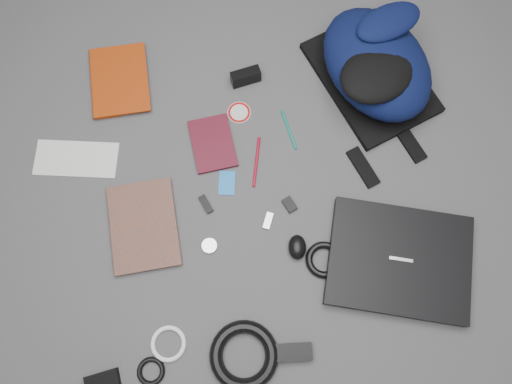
{
  "coord_description": "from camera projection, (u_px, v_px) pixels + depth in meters",
  "views": [
    {
      "loc": [
        -0.05,
        -0.41,
        1.43
      ],
      "look_at": [
        0.0,
        0.0,
        0.02
      ],
      "focal_mm": 35.0,
      "sensor_mm": 36.0,
      "label": 1
    }
  ],
  "objects": [
    {
      "name": "ground",
      "position": [
        256.0,
        194.0,
        1.49
      ],
      "size": [
        4.0,
        4.0,
        0.0
      ],
      "primitive_type": "plane",
      "color": "#4F4F51",
      "rests_on": "ground"
    },
    {
      "name": "comic_book",
      "position": [
        111.0,
        232.0,
        1.44
      ],
      "size": [
        0.21,
        0.27,
        0.02
      ],
      "primitive_type": "imported",
      "rotation": [
        0.0,
        0.0,
        0.05
      ],
      "color": "#BE570D",
      "rests_on": "ground"
    },
    {
      "name": "white_cable_coil",
      "position": [
        168.0,
        344.0,
        1.36
      ],
      "size": [
        0.13,
        0.13,
        0.01
      ],
      "primitive_type": "torus",
      "rotation": [
        0.0,
        0.0,
        0.4
      ],
      "color": "white",
      "rests_on": "ground"
    },
    {
      "name": "power_brick",
      "position": [
        291.0,
        352.0,
        1.35
      ],
      "size": [
        0.11,
        0.06,
        0.03
      ],
      "primitive_type": "cube",
      "rotation": [
        0.0,
        0.0,
        -0.08
      ],
      "color": "black",
      "rests_on": "ground"
    },
    {
      "name": "textbook_red",
      "position": [
        91.0,
        85.0,
        1.57
      ],
      "size": [
        0.19,
        0.25,
        0.03
      ],
      "primitive_type": "imported",
      "rotation": [
        0.0,
        0.0,
        0.02
      ],
      "color": "#912B08",
      "rests_on": "ground"
    },
    {
      "name": "usb_silver",
      "position": [
        268.0,
        221.0,
        1.46
      ],
      "size": [
        0.04,
        0.05,
        0.01
      ],
      "primitive_type": "cube",
      "rotation": [
        0.0,
        0.0,
        -0.41
      ],
      "color": "#A8A8AA",
      "rests_on": "ground"
    },
    {
      "name": "usb_black",
      "position": [
        206.0,
        204.0,
        1.47
      ],
      "size": [
        0.04,
        0.06,
        0.01
      ],
      "primitive_type": "cube",
      "rotation": [
        0.0,
        0.0,
        0.4
      ],
      "color": "black",
      "rests_on": "ground"
    },
    {
      "name": "compact_camera",
      "position": [
        246.0,
        77.0,
        1.57
      ],
      "size": [
        0.1,
        0.05,
        0.05
      ],
      "primitive_type": "cube",
      "rotation": [
        0.0,
        0.0,
        0.19
      ],
      "color": "black",
      "rests_on": "ground"
    },
    {
      "name": "id_badge",
      "position": [
        227.0,
        183.0,
        1.49
      ],
      "size": [
        0.06,
        0.08,
        0.0
      ],
      "primitive_type": "cube",
      "rotation": [
        0.0,
        0.0,
        -0.16
      ],
      "color": "blue",
      "rests_on": "ground"
    },
    {
      "name": "sticker_disc",
      "position": [
        239.0,
        113.0,
        1.56
      ],
      "size": [
        0.09,
        0.09,
        0.0
      ],
      "primitive_type": "cylinder",
      "rotation": [
        0.0,
        0.0,
        -0.23
      ],
      "color": "silver",
      "rests_on": "ground"
    },
    {
      "name": "dvd_case",
      "position": [
        213.0,
        144.0,
        1.52
      ],
      "size": [
        0.14,
        0.19,
        0.01
      ],
      "primitive_type": "cube",
      "rotation": [
        0.0,
        0.0,
        0.1
      ],
      "color": "#400C16",
      "rests_on": "ground"
    },
    {
      "name": "pen_red",
      "position": [
        256.0,
        162.0,
        1.51
      ],
      "size": [
        0.05,
        0.16,
        0.01
      ],
      "primitive_type": "cylinder",
      "rotation": [
        1.57,
        0.0,
        -0.23
      ],
      "color": "maroon",
      "rests_on": "ground"
    },
    {
      "name": "pen_teal",
      "position": [
        289.0,
        130.0,
        1.54
      ],
      "size": [
        0.03,
        0.14,
        0.01
      ],
      "primitive_type": "cylinder",
      "rotation": [
        1.57,
        0.0,
        0.2
      ],
      "color": "#0D796C",
      "rests_on": "ground"
    },
    {
      "name": "cable_coil",
      "position": [
        324.0,
        260.0,
        1.42
      ],
      "size": [
        0.13,
        0.13,
        0.02
      ],
      "primitive_type": "torus",
      "rotation": [
        0.0,
        0.0,
        0.21
      ],
      "color": "black",
      "rests_on": "ground"
    },
    {
      "name": "laptop",
      "position": [
        399.0,
        260.0,
        1.41
      ],
      "size": [
        0.47,
        0.41,
        0.04
      ],
      "primitive_type": "cube",
      "rotation": [
        0.0,
        0.0,
        -0.29
      ],
      "color": "black",
      "rests_on": "ground"
    },
    {
      "name": "envelope",
      "position": [
        76.0,
        159.0,
        1.52
      ],
      "size": [
        0.27,
        0.15,
        0.0
      ],
      "primitive_type": "cube",
      "rotation": [
        0.0,
        0.0,
        -0.17
      ],
      "color": "white",
      "rests_on": "ground"
    },
    {
      "name": "mouse",
      "position": [
        297.0,
        247.0,
        1.42
      ],
      "size": [
        0.06,
        0.08,
        0.04
      ],
      "primitive_type": "ellipsoid",
      "rotation": [
        0.0,
        0.0,
        -0.14
      ],
      "color": "black",
      "rests_on": "ground"
    },
    {
      "name": "earbud_coil",
      "position": [
        151.0,
        371.0,
        1.34
      ],
      "size": [
        0.1,
        0.1,
        0.01
      ],
      "primitive_type": "torus",
      "rotation": [
        0.0,
        0.0,
        0.38
      ],
      "color": "black",
      "rests_on": "ground"
    },
    {
      "name": "headphone_right",
      "position": [
        209.0,
        246.0,
        1.44
      ],
      "size": [
        0.05,
        0.05,
        0.01
      ],
      "primitive_type": "cylinder",
      "rotation": [
        0.0,
        0.0,
        -0.26
      ],
      "color": "silver",
      "rests_on": "ground"
    },
    {
      "name": "headphone_left",
      "position": [
        153.0,
        231.0,
        1.45
      ],
      "size": [
        0.07,
        0.07,
        0.01
      ],
      "primitive_type": "cylinder",
      "rotation": [
        0.0,
        0.0,
        -0.34
      ],
      "color": "silver",
      "rests_on": "ground"
    },
    {
      "name": "power_cord_coil",
      "position": [
        244.0,
        355.0,
        1.34
      ],
      "size": [
        0.2,
        0.2,
        0.04
      ],
      "primitive_type": "torus",
      "rotation": [
        0.0,
        0.0,
        0.05
      ],
      "color": "black",
      "rests_on": "ground"
    },
    {
      "name": "backpack",
      "position": [
        377.0,
        64.0,
        1.5
      ],
      "size": [
        0.45,
        0.53,
        0.19
      ],
      "primitive_type": null,
      "rotation": [
        0.0,
        0.0,
        0.37
      ],
      "color": "black",
      "rests_on": "ground"
    },
    {
      "name": "key_fob",
      "position": [
        290.0,
        205.0,
        1.47
      ],
      "size": [
        0.04,
        0.05,
        0.01
      ],
      "primitive_type": "cube",
      "rotation": [
        0.0,
        0.0,
        0.43
      ],
      "color": "black",
      "rests_on": "ground"
    }
  ]
}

